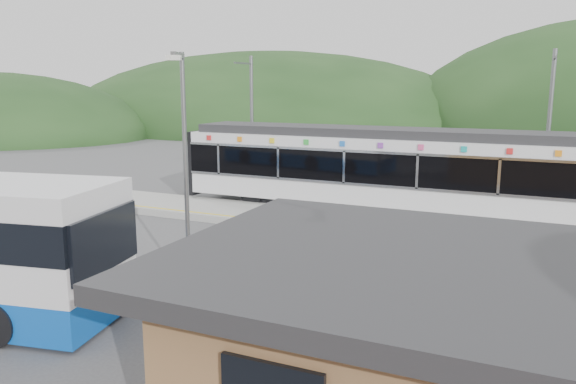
% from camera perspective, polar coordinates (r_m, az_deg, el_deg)
% --- Properties ---
extents(ground, '(120.00, 120.00, 0.00)m').
position_cam_1_polar(ground, '(19.35, 2.79, -5.84)').
color(ground, '#4C4C4F').
rests_on(ground, ground).
extents(hills, '(146.00, 149.00, 26.00)m').
position_cam_1_polar(hills, '(23.21, 22.23, -3.82)').
color(hills, '#1E3D19').
rests_on(hills, ground).
extents(platform, '(26.00, 3.20, 0.30)m').
position_cam_1_polar(platform, '(22.30, 5.94, -3.23)').
color(platform, '#9E9E99').
rests_on(platform, ground).
extents(yellow_line, '(26.00, 0.10, 0.01)m').
position_cam_1_polar(yellow_line, '(21.07, 4.81, -3.61)').
color(yellow_line, yellow).
rests_on(yellow_line, platform).
extents(train, '(20.44, 3.01, 3.74)m').
position_cam_1_polar(train, '(23.99, 12.57, 2.22)').
color(train, black).
rests_on(train, ground).
extents(catenary_mast_west, '(0.18, 1.80, 7.00)m').
position_cam_1_polar(catenary_mast_west, '(29.32, -3.73, 7.10)').
color(catenary_mast_west, slate).
rests_on(catenary_mast_west, ground).
extents(catenary_mast_east, '(0.18, 1.80, 7.00)m').
position_cam_1_polar(catenary_mast_east, '(25.87, 24.93, 5.62)').
color(catenary_mast_east, slate).
rests_on(catenary_mast_east, ground).
extents(station_shelter, '(9.20, 6.20, 3.00)m').
position_cam_1_polar(station_shelter, '(9.19, 17.55, -15.46)').
color(station_shelter, '#956741').
rests_on(station_shelter, ground).
extents(lamp_post, '(0.53, 1.17, 6.37)m').
position_cam_1_polar(lamp_post, '(14.83, -10.69, 3.85)').
color(lamp_post, slate).
rests_on(lamp_post, ground).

